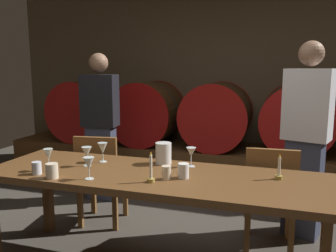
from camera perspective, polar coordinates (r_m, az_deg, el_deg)
back_wall at (r=5.09m, az=9.49°, el=9.19°), size 6.41×0.24×2.97m
barrel_shelf at (r=4.72m, az=8.11°, el=-6.17°), size 5.77×0.90×0.47m
wine_barrel_far_left at (r=5.25m, az=-12.98°, el=2.52°), size 0.85×0.83×0.85m
wine_barrel_left at (r=4.84m, az=-3.22°, el=2.17°), size 0.85×0.83×0.85m
wine_barrel_center at (r=4.59m, az=7.95°, el=1.70°), size 0.85×0.83×0.85m
wine_barrel_right at (r=4.53m, az=20.03°, el=1.12°), size 0.85×0.83×0.85m
dining_table at (r=2.54m, az=-1.84°, el=-9.27°), size 2.50×0.77×0.75m
chair_left at (r=3.42m, az=-10.92°, el=-7.86°), size 0.46×0.46×0.88m
chair_right at (r=3.02m, az=16.22°, el=-10.41°), size 0.42×0.42×0.88m
guest_left at (r=4.02m, az=-10.87°, el=-0.00°), size 0.41×0.29×1.65m
guest_right at (r=3.28m, az=21.41°, el=-1.99°), size 0.44×0.35×1.72m
candle_left at (r=2.32m, az=-2.78°, el=-7.71°), size 0.05×0.05×0.21m
candle_right at (r=2.49m, az=17.51°, el=-7.19°), size 0.05×0.05×0.18m
pitcher at (r=2.74m, az=-0.74°, el=-4.43°), size 0.12×0.12×0.17m
wine_glass_far_left at (r=2.70m, az=-18.81°, el=-4.38°), size 0.07×0.07×0.16m
wine_glass_left at (r=2.75m, az=-13.01°, el=-4.19°), size 0.08×0.08×0.15m
wine_glass_center at (r=2.84m, az=-10.53°, el=-3.61°), size 0.08×0.08×0.16m
wine_glass_right at (r=2.42m, az=-12.71°, el=-6.00°), size 0.07×0.07×0.15m
wine_glass_far_right at (r=2.66m, az=3.76°, el=-4.30°), size 0.07×0.07×0.15m
cup_far_left at (r=2.65m, az=-20.46°, el=-6.38°), size 0.07×0.07×0.09m
cup_center_left at (r=2.52m, az=-18.27°, el=-6.91°), size 0.08×0.08×0.10m
cup_center_right at (r=2.38m, az=-0.26°, el=-7.56°), size 0.06×0.06×0.09m
cup_far_right at (r=2.40m, az=2.51°, el=-7.26°), size 0.08×0.08×0.10m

